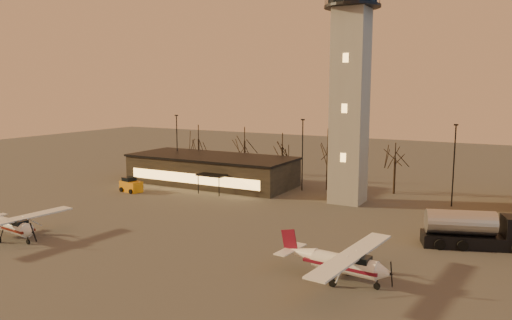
# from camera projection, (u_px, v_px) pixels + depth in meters

# --- Properties ---
(ground) EXTENTS (220.00, 220.00, 0.00)m
(ground) POSITION_uv_depth(u_px,v_px,m) (219.00, 282.00, 37.52)
(ground) COLOR #42403D
(ground) RESTS_ON ground
(control_tower) EXTENTS (6.80, 6.80, 32.60)m
(control_tower) POSITION_uv_depth(u_px,v_px,m) (351.00, 72.00, 61.20)
(control_tower) COLOR gray
(control_tower) RESTS_ON ground
(terminal) EXTENTS (25.40, 12.20, 4.30)m
(terminal) POSITION_uv_depth(u_px,v_px,m) (212.00, 170.00, 75.42)
(terminal) COLOR black
(terminal) RESTS_ON ground
(light_poles) EXTENTS (58.50, 12.25, 10.14)m
(light_poles) POSITION_uv_depth(u_px,v_px,m) (355.00, 160.00, 63.41)
(light_poles) COLOR black
(light_poles) RESTS_ON ground
(tree_row) EXTENTS (37.20, 9.20, 8.80)m
(tree_row) POSITION_uv_depth(u_px,v_px,m) (282.00, 143.00, 77.16)
(tree_row) COLOR black
(tree_row) RESTS_ON ground
(cessna_front) EXTENTS (9.69, 12.23, 3.36)m
(cessna_front) POSITION_uv_depth(u_px,v_px,m) (347.00, 268.00, 37.33)
(cessna_front) COLOR white
(cessna_front) RESTS_ON ground
(cessna_rear) EXTENTS (9.11, 11.49, 3.16)m
(cessna_rear) POSITION_uv_depth(u_px,v_px,m) (14.00, 229.00, 47.69)
(cessna_rear) COLOR silver
(cessna_rear) RESTS_ON ground
(fuel_truck) EXTENTS (9.53, 5.41, 3.40)m
(fuel_truck) POSITION_uv_depth(u_px,v_px,m) (474.00, 233.00, 45.54)
(fuel_truck) COLOR black
(fuel_truck) RESTS_ON ground
(service_cart) EXTENTS (3.47, 2.53, 2.03)m
(service_cart) POSITION_uv_depth(u_px,v_px,m) (131.00, 186.00, 69.86)
(service_cart) COLOR orange
(service_cart) RESTS_ON ground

